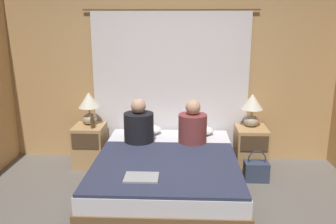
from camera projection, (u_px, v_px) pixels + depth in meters
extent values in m
cube|color=tan|center=(171.00, 73.00, 5.02)|extent=(4.70, 0.06, 2.50)
cube|color=white|center=(170.00, 88.00, 5.01)|extent=(2.18, 0.02, 2.10)
cylinder|color=brown|center=(171.00, 9.00, 4.74)|extent=(2.38, 0.02, 0.02)
cube|color=brown|center=(167.00, 181.00, 4.17)|extent=(1.63, 2.10, 0.28)
cube|color=silver|center=(167.00, 163.00, 4.11)|extent=(1.59, 2.06, 0.17)
cube|color=tan|center=(90.00, 145.00, 4.96)|extent=(0.41, 0.45, 0.57)
cube|color=#4C3823|center=(85.00, 141.00, 4.70)|extent=(0.36, 0.02, 0.21)
cube|color=tan|center=(251.00, 148.00, 4.86)|extent=(0.41, 0.45, 0.57)
cube|color=#4C3823|center=(254.00, 144.00, 4.60)|extent=(0.36, 0.02, 0.21)
ellipsoid|color=#B2A899|center=(90.00, 119.00, 4.93)|extent=(0.19, 0.19, 0.16)
cylinder|color=#B2A893|center=(89.00, 110.00, 4.90)|extent=(0.02, 0.02, 0.09)
cone|color=silver|center=(89.00, 100.00, 4.87)|extent=(0.29, 0.29, 0.21)
ellipsoid|color=#B2A899|center=(251.00, 121.00, 4.84)|extent=(0.19, 0.19, 0.16)
cylinder|color=#B2A893|center=(252.00, 112.00, 4.81)|extent=(0.02, 0.02, 0.09)
cone|color=silver|center=(252.00, 101.00, 4.77)|extent=(0.29, 0.29, 0.21)
ellipsoid|color=white|center=(144.00, 130.00, 4.90)|extent=(0.49, 0.34, 0.12)
ellipsoid|color=white|center=(196.00, 130.00, 4.87)|extent=(0.49, 0.34, 0.12)
cube|color=#2D334C|center=(165.00, 166.00, 3.80)|extent=(1.57, 1.43, 0.03)
cylinder|color=black|center=(139.00, 128.00, 4.49)|extent=(0.38, 0.38, 0.39)
sphere|color=tan|center=(138.00, 106.00, 4.42)|extent=(0.19, 0.19, 0.19)
cylinder|color=brown|center=(193.00, 129.00, 4.47)|extent=(0.36, 0.36, 0.39)
sphere|color=tan|center=(193.00, 107.00, 4.39)|extent=(0.19, 0.19, 0.19)
cylinder|color=#513819|center=(93.00, 123.00, 4.77)|extent=(0.06, 0.06, 0.14)
cylinder|color=#513819|center=(92.00, 116.00, 4.74)|extent=(0.02, 0.02, 0.06)
cube|color=#9EA0A5|center=(141.00, 177.00, 3.46)|extent=(0.33, 0.24, 0.02)
cube|color=#333D56|center=(256.00, 171.00, 4.50)|extent=(0.30, 0.20, 0.25)
torus|color=#2B3449|center=(257.00, 159.00, 4.46)|extent=(0.23, 0.02, 0.23)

